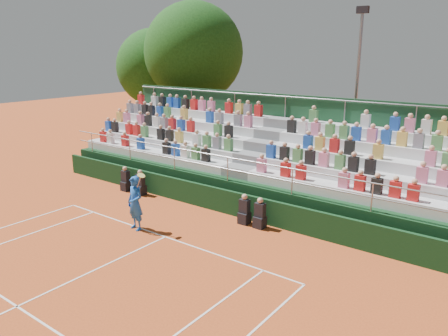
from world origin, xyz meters
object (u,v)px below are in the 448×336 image
Objects in this scene: tennis_player at (135,203)px; tree_east at (194,53)px; tree_west at (155,68)px; floodlight_mast at (357,79)px.

tennis_player is 15.95m from tree_east.
tree_west is 0.93× the size of floodlight_mast.
tennis_player is at bearing -104.91° from floodlight_mast.
tree_east is at bearing 122.14° from tennis_player.
floodlight_mast is at bearing -0.95° from tree_west.
tree_east reaches higher than tree_west.
tennis_player is 0.23× the size of tree_east.
tree_east is (3.83, -0.10, 1.07)m from tree_west.
tree_west is at bearing 132.68° from tennis_player.
tennis_player is 17.97m from tree_west.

